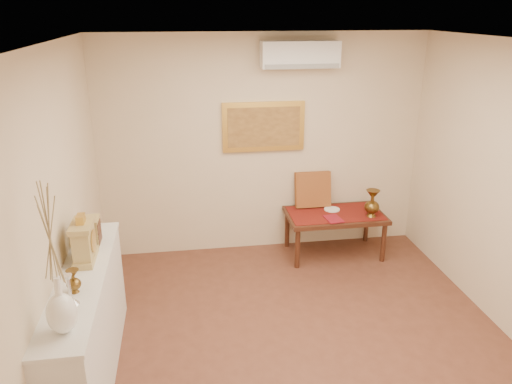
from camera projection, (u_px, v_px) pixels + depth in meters
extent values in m
plane|color=brown|center=(303.00, 354.00, 4.52)|extent=(4.50, 4.50, 0.00)
plane|color=white|center=(316.00, 45.00, 3.58)|extent=(4.50, 4.50, 0.00)
cube|color=beige|center=(263.00, 146.00, 6.13)|extent=(4.00, 0.02, 2.70)
cube|color=beige|center=(51.00, 233.00, 3.76)|extent=(0.02, 4.50, 2.70)
cube|color=maroon|center=(335.00, 213.00, 6.19)|extent=(1.14, 0.59, 0.01)
cylinder|color=white|center=(332.00, 209.00, 6.28)|extent=(0.20, 0.20, 0.01)
cube|color=maroon|center=(333.00, 219.00, 6.00)|extent=(0.21, 0.27, 0.01)
cube|color=maroon|center=(313.00, 189.00, 6.33)|extent=(0.45, 0.19, 0.46)
cube|color=silver|center=(89.00, 329.00, 4.09)|extent=(0.35, 2.00, 0.95)
cube|color=silver|center=(82.00, 276.00, 3.92)|extent=(0.37, 2.02, 0.03)
cube|color=tan|center=(86.00, 258.00, 4.13)|extent=(0.16, 0.36, 0.05)
cube|color=tan|center=(84.00, 241.00, 4.08)|extent=(0.14, 0.30, 0.25)
cylinder|color=beige|center=(93.00, 241.00, 4.09)|extent=(0.01, 0.17, 0.17)
cylinder|color=gold|center=(94.00, 241.00, 4.09)|extent=(0.01, 0.19, 0.19)
cube|color=tan|center=(81.00, 225.00, 4.03)|extent=(0.17, 0.34, 0.04)
cube|color=gold|center=(81.00, 219.00, 4.01)|extent=(0.06, 0.11, 0.07)
cube|color=tan|center=(91.00, 232.00, 4.39)|extent=(0.15, 0.20, 0.22)
cube|color=#442114|center=(100.00, 237.00, 4.42)|extent=(0.01, 0.17, 0.09)
cube|color=#442114|center=(99.00, 227.00, 4.39)|extent=(0.01, 0.17, 0.09)
cube|color=tan|center=(89.00, 220.00, 4.35)|extent=(0.16, 0.21, 0.02)
cube|color=#442114|center=(335.00, 215.00, 6.20)|extent=(1.20, 0.70, 0.05)
cylinder|color=#442114|center=(297.00, 249.00, 5.95)|extent=(0.06, 0.06, 0.50)
cylinder|color=#442114|center=(383.00, 243.00, 6.10)|extent=(0.06, 0.06, 0.50)
cylinder|color=#442114|center=(287.00, 229.00, 6.48)|extent=(0.06, 0.06, 0.50)
cylinder|color=#442114|center=(366.00, 224.00, 6.64)|extent=(0.06, 0.06, 0.50)
cube|color=gold|center=(264.00, 127.00, 6.02)|extent=(1.00, 0.05, 0.60)
cube|color=#A27538|center=(264.00, 127.00, 6.00)|extent=(0.88, 0.01, 0.48)
cube|color=white|center=(300.00, 54.00, 5.69)|extent=(0.90, 0.24, 0.30)
cube|color=gray|center=(302.00, 66.00, 5.62)|extent=(0.86, 0.02, 0.05)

